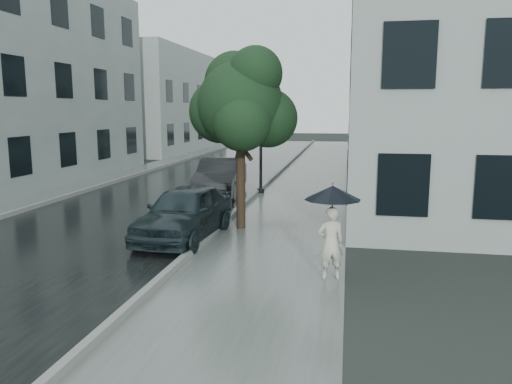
% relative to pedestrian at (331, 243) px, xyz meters
% --- Properties ---
extents(ground, '(120.00, 120.00, 0.00)m').
position_rel_pedestrian_xyz_m(ground, '(-1.70, 0.91, -0.75)').
color(ground, black).
rests_on(ground, ground).
extents(sidewalk, '(3.50, 60.00, 0.01)m').
position_rel_pedestrian_xyz_m(sidewalk, '(-1.45, 12.91, -0.74)').
color(sidewalk, slate).
rests_on(sidewalk, ground).
extents(kerb_near, '(0.15, 60.00, 0.15)m').
position_rel_pedestrian_xyz_m(kerb_near, '(-3.27, 12.91, -0.67)').
color(kerb_near, slate).
rests_on(kerb_near, ground).
extents(asphalt_road, '(6.85, 60.00, 0.00)m').
position_rel_pedestrian_xyz_m(asphalt_road, '(-6.78, 12.91, -0.74)').
color(asphalt_road, black).
rests_on(asphalt_road, ground).
extents(kerb_far, '(0.15, 60.00, 0.15)m').
position_rel_pedestrian_xyz_m(kerb_far, '(-10.27, 12.91, -0.67)').
color(kerb_far, slate).
rests_on(kerb_far, ground).
extents(sidewalk_far, '(1.70, 60.00, 0.01)m').
position_rel_pedestrian_xyz_m(sidewalk_far, '(-11.20, 12.91, -0.74)').
color(sidewalk_far, '#4C5451').
rests_on(sidewalk_far, ground).
extents(building_near, '(7.02, 36.00, 9.00)m').
position_rel_pedestrian_xyz_m(building_near, '(3.77, 20.41, 3.75)').
color(building_near, gray).
rests_on(building_near, ground).
extents(building_far_b, '(7.02, 18.00, 8.00)m').
position_rel_pedestrian_xyz_m(building_far_b, '(-15.47, 30.91, 3.25)').
color(building_far_b, gray).
rests_on(building_far_b, ground).
extents(pedestrian, '(0.62, 0.51, 1.48)m').
position_rel_pedestrian_xyz_m(pedestrian, '(0.00, 0.00, 0.00)').
color(pedestrian, beige).
rests_on(pedestrian, sidewalk).
extents(umbrella, '(1.24, 1.24, 1.02)m').
position_rel_pedestrian_xyz_m(umbrella, '(0.01, -0.05, 1.03)').
color(umbrella, black).
rests_on(umbrella, ground).
extents(street_tree, '(3.13, 2.85, 5.07)m').
position_rel_pedestrian_xyz_m(street_tree, '(-2.68, 4.01, 2.79)').
color(street_tree, '#332619').
rests_on(street_tree, ground).
extents(lamp_post, '(0.84, 0.41, 4.86)m').
position_rel_pedestrian_xyz_m(lamp_post, '(-3.30, 9.88, 2.05)').
color(lamp_post, black).
rests_on(lamp_post, ground).
extents(car_near, '(1.92, 4.21, 1.40)m').
position_rel_pedestrian_xyz_m(car_near, '(-3.90, 2.56, -0.04)').
color(car_near, '#19262B').
rests_on(car_near, ground).
extents(car_far, '(1.88, 4.52, 1.46)m').
position_rel_pedestrian_xyz_m(car_far, '(-4.65, 9.24, -0.01)').
color(car_far, black).
rests_on(car_far, ground).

